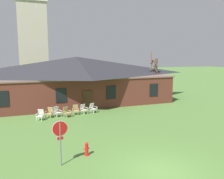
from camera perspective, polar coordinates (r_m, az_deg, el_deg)
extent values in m
plane|color=#517A38|center=(12.12, 12.10, -19.73)|extent=(200.00, 200.00, 0.00)
cube|color=brown|center=(29.01, -8.81, 0.09)|extent=(21.81, 10.00, 3.20)
cube|color=#795B55|center=(28.82, -8.88, 3.40)|extent=(22.25, 10.20, 0.16)
pyramid|color=#28282D|center=(28.75, -8.94, 5.88)|extent=(22.69, 10.40, 2.34)
cube|color=black|center=(23.50, -26.00, -2.14)|extent=(1.10, 0.06, 1.50)
cube|color=black|center=(23.62, -12.72, -1.46)|extent=(1.10, 0.06, 1.50)
cube|color=black|center=(24.96, -0.24, -0.75)|extent=(1.10, 0.06, 1.50)
cube|color=black|center=(27.34, 10.52, -0.10)|extent=(1.10, 0.06, 1.50)
cube|color=#422819|center=(24.27, -6.20, -2.75)|extent=(1.10, 0.06, 2.10)
cube|color=#BCB29E|center=(43.48, -19.33, 10.16)|extent=(4.80, 4.80, 14.95)
cube|color=silver|center=(44.47, -19.82, 20.05)|extent=(5.18, 5.18, 0.36)
cylinder|color=slate|center=(12.30, -12.92, -13.35)|extent=(0.07, 0.07, 2.33)
cylinder|color=white|center=(12.03, -13.06, -9.58)|extent=(0.80, 0.08, 0.81)
cylinder|color=#B71414|center=(12.01, -13.04, -9.62)|extent=(0.76, 0.08, 0.76)
cube|color=#B71414|center=(12.18, -12.97, -11.93)|extent=(0.32, 0.05, 0.16)
cube|color=white|center=(12.19, -12.98, -11.91)|extent=(0.34, 0.04, 0.18)
cube|color=silver|center=(21.15, -17.39, -7.15)|extent=(0.07, 0.07, 0.36)
cube|color=silver|center=(21.31, -18.56, -7.08)|extent=(0.07, 0.07, 0.36)
cube|color=silver|center=(21.55, -16.98, -6.84)|extent=(0.07, 0.07, 0.36)
cube|color=silver|center=(21.71, -18.13, -6.79)|extent=(0.07, 0.07, 0.36)
cube|color=silver|center=(21.38, -17.79, -6.43)|extent=(0.70, 0.69, 0.05)
cube|color=silver|center=(21.59, -17.53, -5.46)|extent=(0.55, 0.38, 0.54)
cube|color=silver|center=(21.21, -17.09, -5.97)|extent=(0.24, 0.45, 0.03)
cube|color=silver|center=(21.09, -17.23, -6.37)|extent=(0.05, 0.05, 0.22)
cube|color=silver|center=(21.41, -18.56, -5.90)|extent=(0.24, 0.45, 0.03)
cube|color=silver|center=(21.29, -18.71, -6.29)|extent=(0.05, 0.05, 0.22)
cube|color=tan|center=(21.81, -15.33, -6.60)|extent=(0.07, 0.07, 0.36)
cube|color=tan|center=(22.02, -16.40, -6.50)|extent=(0.07, 0.07, 0.36)
cube|color=tan|center=(22.19, -14.81, -6.32)|extent=(0.07, 0.07, 0.36)
cube|color=tan|center=(22.39, -15.86, -6.23)|extent=(0.07, 0.07, 0.36)
cube|color=tan|center=(22.05, -15.62, -5.90)|extent=(0.74, 0.73, 0.05)
cube|color=tan|center=(22.25, -15.28, -4.96)|extent=(0.53, 0.44, 0.54)
cube|color=tan|center=(21.86, -14.98, -5.47)|extent=(0.30, 0.43, 0.03)
cube|color=tan|center=(21.74, -15.17, -5.85)|extent=(0.06, 0.06, 0.22)
cube|color=tan|center=(22.12, -16.33, -5.36)|extent=(0.30, 0.43, 0.03)
cube|color=tan|center=(22.01, -16.52, -5.73)|extent=(0.06, 0.06, 0.22)
cube|color=silver|center=(22.15, -12.77, -6.28)|extent=(0.07, 0.07, 0.36)
cube|color=silver|center=(21.92, -13.79, -6.47)|extent=(0.07, 0.07, 0.36)
cube|color=silver|center=(22.51, -13.38, -6.06)|extent=(0.07, 0.07, 0.36)
cube|color=silver|center=(22.29, -14.38, -6.25)|extent=(0.07, 0.07, 0.36)
cube|color=silver|center=(22.17, -13.60, -5.75)|extent=(0.71, 0.70, 0.05)
cube|color=silver|center=(22.36, -14.04, -4.86)|extent=(0.55, 0.39, 0.54)
cube|color=silver|center=(22.25, -12.95, -5.16)|extent=(0.25, 0.45, 0.03)
cube|color=silver|center=(22.14, -12.72, -5.51)|extent=(0.05, 0.05, 0.22)
cube|color=silver|center=(21.96, -14.23, -5.38)|extent=(0.25, 0.45, 0.03)
cube|color=silver|center=(21.85, -14.00, -5.74)|extent=(0.05, 0.05, 0.22)
cube|color=tan|center=(21.86, -10.38, -6.40)|extent=(0.07, 0.07, 0.36)
cube|color=tan|center=(21.57, -11.31, -6.62)|extent=(0.07, 0.07, 0.36)
cube|color=tan|center=(22.19, -11.13, -6.21)|extent=(0.07, 0.07, 0.36)
cube|color=tan|center=(21.90, -12.06, -6.42)|extent=(0.07, 0.07, 0.36)
cube|color=tan|center=(21.83, -11.24, -5.89)|extent=(0.73, 0.72, 0.05)
cube|color=tan|center=(21.99, -11.78, -5.00)|extent=(0.54, 0.42, 0.54)
cube|color=tan|center=(21.95, -10.64, -5.27)|extent=(0.29, 0.43, 0.03)
cube|color=tan|center=(21.85, -10.35, -5.62)|extent=(0.05, 0.05, 0.22)
cube|color=tan|center=(21.59, -11.81, -5.53)|extent=(0.29, 0.43, 0.03)
cube|color=tan|center=(21.49, -11.52, -5.89)|extent=(0.05, 0.05, 0.22)
cube|color=tan|center=(22.42, -8.60, -5.99)|extent=(0.06, 0.06, 0.36)
cube|color=tan|center=(22.41, -9.77, -6.02)|extent=(0.06, 0.06, 0.36)
cube|color=tan|center=(22.85, -8.63, -5.72)|extent=(0.06, 0.06, 0.36)
cube|color=tan|center=(22.84, -9.78, -5.75)|extent=(0.06, 0.06, 0.36)
cube|color=tan|center=(22.58, -9.21, -5.37)|extent=(0.63, 0.61, 0.05)
cube|color=tan|center=(22.82, -9.24, -4.45)|extent=(0.54, 0.28, 0.54)
cube|color=tan|center=(22.52, -8.48, -4.88)|extent=(0.15, 0.47, 0.03)
cube|color=tan|center=(22.39, -8.46, -5.24)|extent=(0.05, 0.05, 0.22)
cube|color=tan|center=(22.51, -9.96, -4.91)|extent=(0.15, 0.47, 0.03)
cube|color=tan|center=(22.38, -9.95, -5.28)|extent=(0.05, 0.05, 0.22)
cube|color=silver|center=(22.79, -6.15, -5.71)|extent=(0.07, 0.07, 0.36)
cube|color=silver|center=(22.52, -7.07, -5.90)|extent=(0.07, 0.07, 0.36)
cube|color=silver|center=(23.13, -6.83, -5.51)|extent=(0.07, 0.07, 0.36)
cube|color=silver|center=(22.87, -7.74, -5.69)|extent=(0.07, 0.07, 0.36)
cube|color=silver|center=(22.78, -6.96, -5.20)|extent=(0.70, 0.69, 0.05)
cube|color=silver|center=(22.95, -7.44, -4.34)|extent=(0.55, 0.38, 0.54)
cube|color=silver|center=(22.89, -6.36, -4.62)|extent=(0.24, 0.45, 0.03)
cube|color=silver|center=(22.79, -6.10, -4.96)|extent=(0.05, 0.05, 0.22)
cube|color=silver|center=(22.55, -7.52, -4.84)|extent=(0.24, 0.45, 0.03)
cube|color=silver|center=(22.45, -7.26, -5.18)|extent=(0.05, 0.05, 0.22)
cube|color=silver|center=(23.18, -3.83, -5.44)|extent=(0.07, 0.07, 0.36)
cube|color=silver|center=(22.87, -4.66, -5.64)|extent=(0.07, 0.07, 0.36)
cube|color=silver|center=(23.49, -4.59, -5.27)|extent=(0.07, 0.07, 0.36)
cube|color=silver|center=(23.19, -5.41, -5.46)|extent=(0.07, 0.07, 0.36)
cube|color=silver|center=(23.13, -4.63, -4.96)|extent=(0.72, 0.71, 0.05)
cube|color=silver|center=(23.29, -5.17, -4.12)|extent=(0.54, 0.41, 0.54)
cube|color=silver|center=(23.27, -4.08, -4.38)|extent=(0.27, 0.44, 0.03)
cube|color=silver|center=(23.18, -3.80, -4.71)|extent=(0.05, 0.05, 0.22)
cube|color=silver|center=(22.88, -5.13, -4.61)|extent=(0.27, 0.44, 0.03)
cube|color=silver|center=(22.79, -4.84, -4.94)|extent=(0.05, 0.05, 0.22)
cylinder|color=brown|center=(31.02, 11.00, 2.66)|extent=(0.36, 0.36, 5.46)
cylinder|color=brown|center=(30.86, 9.87, 7.98)|extent=(0.87, 1.38, 1.70)
cylinder|color=brown|center=(31.05, 9.94, 6.06)|extent=(1.11, 1.10, 1.49)
cylinder|color=brown|center=(30.55, 10.93, 6.50)|extent=(0.68, 0.72, 1.05)
cylinder|color=brown|center=(30.49, 11.28, 4.45)|extent=(1.07, 0.46, 1.64)
cylinder|color=red|center=(13.66, -6.42, -16.06)|extent=(0.28, 0.28, 0.08)
cylinder|color=red|center=(13.53, -6.44, -14.84)|extent=(0.20, 0.20, 0.55)
sphere|color=red|center=(13.40, -6.47, -13.52)|extent=(0.20, 0.20, 0.20)
cylinder|color=red|center=(13.48, -7.00, -14.69)|extent=(0.10, 0.08, 0.08)
cylinder|color=red|center=(13.54, -5.90, -14.56)|extent=(0.10, 0.08, 0.08)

